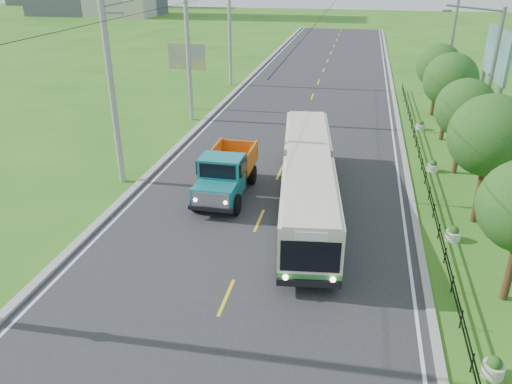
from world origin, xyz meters
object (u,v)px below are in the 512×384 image
(pole_far, at_px, (230,31))
(tree_third, at_px, (490,139))
(planter_front, at_px, (494,368))
(streetlight_mid, at_px, (486,89))
(billboard_right, at_px, (496,61))
(tree_back, at_px, (439,68))
(tree_fifth, at_px, (451,83))
(billboard_left, at_px, (187,61))
(bus, at_px, (308,177))
(streetlight_far, at_px, (449,48))
(pole_mid, at_px, (189,52))
(planter_near, at_px, (453,234))
(planter_far, at_px, (420,126))
(planter_mid, at_px, (433,166))
(tree_fourth, at_px, (465,111))
(dump_truck, at_px, (226,171))
(pole_near, at_px, (112,90))

(pole_far, relative_size, tree_third, 1.67)
(pole_far, bearing_deg, planter_front, -64.28)
(streetlight_mid, xyz_separation_m, billboard_right, (1.66, 6.00, 0.44))
(pole_far, bearing_deg, tree_back, -20.74)
(tree_fifth, bearing_deg, billboard_left, 168.72)
(pole_far, distance_m, bus, 27.48)
(tree_third, xyz_separation_m, billboard_right, (2.44, 11.86, 1.36))
(streetlight_mid, height_order, bus, streetlight_mid)
(tree_fifth, xyz_separation_m, streetlight_far, (0.79, 7.86, 1.05))
(tree_back, distance_m, streetlight_far, 2.37)
(pole_mid, distance_m, planter_near, 23.08)
(pole_mid, bearing_deg, bus, -52.26)
(tree_third, height_order, planter_far, tree_third)
(planter_mid, relative_size, bus, 0.05)
(planter_far, relative_size, billboard_left, 0.13)
(billboard_right, bearing_deg, tree_fourth, -112.64)
(billboard_right, bearing_deg, tree_back, 111.70)
(planter_front, height_order, billboard_right, billboard_right)
(planter_near, bearing_deg, planter_mid, 90.00)
(dump_truck, bearing_deg, planter_far, 51.24)
(planter_front, height_order, planter_mid, same)
(tree_fifth, relative_size, billboard_left, 1.12)
(tree_back, xyz_separation_m, streetlight_far, (0.79, 1.86, 1.25))
(planter_near, bearing_deg, planter_front, -90.00)
(tree_fifth, xyz_separation_m, planter_front, (-1.26, -22.14, -3.57))
(pole_mid, height_order, planter_far, pole_mid)
(streetlight_far, relative_size, billboard_left, 1.74)
(tree_fifth, distance_m, dump_truck, 17.01)
(tree_fifth, height_order, bus, tree_fifth)
(pole_far, relative_size, planter_front, 14.93)
(planter_near, height_order, planter_far, same)
(pole_near, bearing_deg, pole_mid, 90.00)
(tree_fifth, distance_m, billboard_right, 2.87)
(tree_back, relative_size, planter_front, 8.21)
(dump_truck, bearing_deg, billboard_left, 114.83)
(planter_near, bearing_deg, billboard_right, 75.20)
(pole_near, xyz_separation_m, bus, (10.27, -1.26, -3.42))
(planter_front, relative_size, dump_truck, 0.12)
(tree_fifth, distance_m, planter_near, 14.64)
(billboard_right, xyz_separation_m, bus, (-10.30, -12.26, -3.67))
(streetlight_mid, bearing_deg, dump_truck, -156.52)
(tree_back, height_order, dump_truck, tree_back)
(tree_fourth, relative_size, planter_front, 8.06)
(pole_mid, distance_m, planter_far, 17.56)
(planter_mid, bearing_deg, billboard_left, 151.08)
(billboard_right, bearing_deg, dump_truck, -141.41)
(streetlight_mid, height_order, planter_mid, streetlight_mid)
(bus, bearing_deg, billboard_left, 118.13)
(tree_fourth, distance_m, planter_near, 8.87)
(tree_back, relative_size, planter_far, 8.21)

